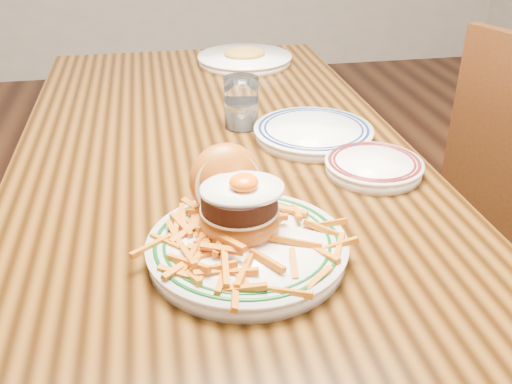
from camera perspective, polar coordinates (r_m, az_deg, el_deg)
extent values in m
cube|color=black|center=(1.27, -4.20, 3.62)|extent=(0.85, 1.60, 0.05)
cylinder|color=black|center=(2.11, -16.21, 1.99)|extent=(0.07, 0.07, 0.70)
cylinder|color=black|center=(2.15, 3.48, 3.69)|extent=(0.07, 0.07, 0.70)
cylinder|color=#3E1E0D|center=(1.80, 17.70, -8.15)|extent=(0.04, 0.04, 0.44)
cylinder|color=white|center=(0.88, -0.88, -5.93)|extent=(0.30, 0.30, 0.02)
cylinder|color=white|center=(0.87, -0.89, -5.11)|extent=(0.31, 0.31, 0.01)
torus|color=#0B4113|center=(0.87, -0.89, -5.00)|extent=(0.29, 0.29, 0.01)
torus|color=#0B4113|center=(0.87, -0.89, -5.00)|extent=(0.26, 0.26, 0.01)
ellipsoid|color=#9C4714|center=(0.90, -1.65, -2.90)|extent=(0.13, 0.13, 0.06)
cylinder|color=#D6B385|center=(0.88, -1.67, -1.71)|extent=(0.12, 0.12, 0.00)
cylinder|color=black|center=(0.88, -1.68, -0.73)|extent=(0.12, 0.12, 0.03)
ellipsoid|color=white|center=(0.86, -1.39, 0.31)|extent=(0.13, 0.11, 0.01)
ellipsoid|color=#F55A04|center=(0.86, -1.23, 0.95)|extent=(0.05, 0.05, 0.03)
ellipsoid|color=#9C4714|center=(0.94, -3.01, 1.21)|extent=(0.14, 0.12, 0.14)
cylinder|color=#D6B385|center=(0.92, -2.67, 0.56)|extent=(0.12, 0.05, 0.11)
cylinder|color=white|center=(1.15, 11.66, 2.29)|extent=(0.19, 0.19, 0.02)
cylinder|color=white|center=(1.15, 11.72, 2.88)|extent=(0.19, 0.19, 0.01)
torus|color=#551314|center=(1.15, 11.74, 2.98)|extent=(0.18, 0.18, 0.01)
torus|color=#551314|center=(1.15, 11.74, 2.98)|extent=(0.16, 0.16, 0.01)
cube|color=silver|center=(1.16, 12.56, 3.25)|extent=(0.06, 0.12, 0.00)
cylinder|color=white|center=(1.29, 5.74, 5.74)|extent=(0.26, 0.26, 0.02)
cylinder|color=white|center=(1.29, 5.77, 6.28)|extent=(0.27, 0.27, 0.01)
torus|color=#0F1F4E|center=(1.29, 5.78, 6.36)|extent=(0.25, 0.25, 0.01)
torus|color=#0F1F4E|center=(1.29, 5.78, 6.36)|extent=(0.22, 0.22, 0.01)
cylinder|color=white|center=(1.33, -1.48, 8.92)|extent=(0.08, 0.08, 0.12)
cylinder|color=silver|center=(1.34, -1.47, 7.81)|extent=(0.07, 0.07, 0.06)
cylinder|color=white|center=(1.83, -1.13, 12.99)|extent=(0.29, 0.29, 0.02)
cylinder|color=white|center=(1.83, -1.14, 13.41)|extent=(0.29, 0.29, 0.01)
ellipsoid|color=#C38537|center=(1.83, -1.14, 13.70)|extent=(0.13, 0.11, 0.04)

